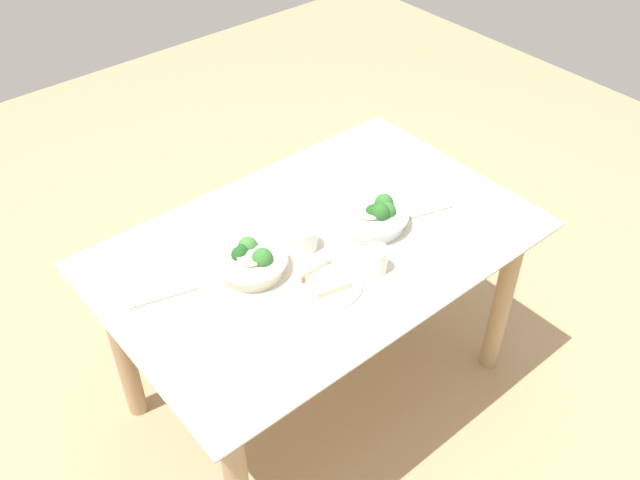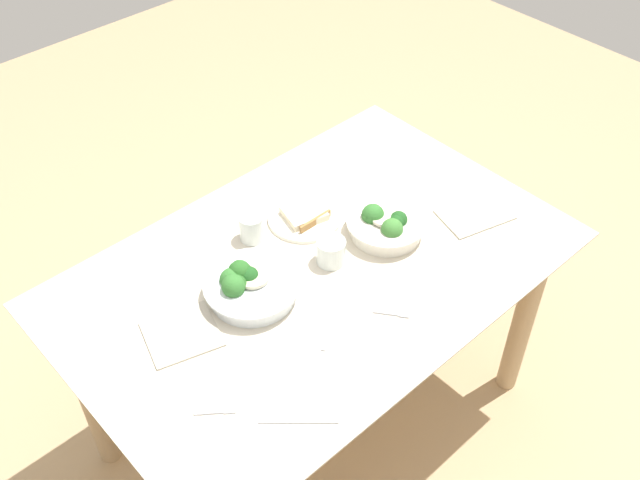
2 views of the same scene
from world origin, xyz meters
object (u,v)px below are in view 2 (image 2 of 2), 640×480
Objects in this scene: broccoli_bowl_far at (248,286)px; table_knife_right at (333,320)px; fork_by_near_bowl at (393,314)px; napkin_folded_upper at (475,215)px; water_glass_center at (252,227)px; water_glass_side at (331,251)px; napkin_folded_lower at (182,334)px; fork_by_far_bowl at (217,412)px; broccoli_bowl_near at (386,225)px; bread_side_plate at (305,216)px; table_knife_left at (298,421)px.

broccoli_bowl_far is 1.27× the size of table_knife_right.
napkin_folded_upper is at bearing 65.24° from fork_by_near_bowl.
water_glass_center reaches higher than water_glass_side.
water_glass_center is 0.46× the size of napkin_folded_lower.
napkin_folded_lower reaches higher than fork_by_far_bowl.
broccoli_bowl_far is 0.22m from water_glass_center.
broccoli_bowl_near reaches higher than fork_by_near_bowl.
bread_side_plate is at bearing -14.26° from water_glass_center.
broccoli_bowl_near is at bearing -57.54° from bread_side_plate.
bread_side_plate is at bearing 68.95° from fork_by_far_bowl.
broccoli_bowl_near is 0.25m from bread_side_plate.
water_glass_side is 0.40× the size of table_knife_right.
bread_side_plate reaches higher than fork_by_far_bowl.
table_knife_left is at bearing 179.24° from table_knife_right.
fork_by_far_bowl is 0.26m from napkin_folded_lower.
water_glass_side is at bearing 139.14° from fork_by_near_bowl.
broccoli_bowl_far is at bearing 82.65° from table_knife_right.
table_knife_left is 0.88m from napkin_folded_upper.
water_glass_side is at bearing -7.72° from napkin_folded_lower.
water_glass_center is 0.40× the size of napkin_folded_upper.
napkin_folded_upper is (0.70, -0.20, -0.03)m from broccoli_bowl_far.
water_glass_center is 0.59m from fork_by_far_bowl.
bread_side_plate is (0.31, 0.13, -0.03)m from broccoli_bowl_far.
table_knife_right is 0.39m from napkin_folded_lower.
broccoli_bowl_near is 0.75m from fork_by_far_bowl.
broccoli_bowl_far is 1.44× the size of napkin_folded_lower.
napkin_folded_upper is (0.55, -0.37, -0.04)m from water_glass_center.
napkin_folded_upper is at bearing -18.54° from water_glass_side.
napkin_folded_lower is at bearing 172.33° from broccoli_bowl_near.
table_knife_left is at bearing -82.84° from napkin_folded_lower.
bread_side_plate is 0.17m from water_glass_center.
napkin_folded_upper is at bearing 53.96° from table_knife_left.
broccoli_bowl_far reaches higher than bread_side_plate.
water_glass_center reaches higher than fork_by_near_bowl.
broccoli_bowl_near reaches higher than fork_by_far_bowl.
broccoli_bowl_near is 2.81× the size of water_glass_center.
table_knife_right is (-0.15, -0.16, -0.04)m from water_glass_side.
broccoli_bowl_far is 1.19× the size of bread_side_plate.
broccoli_bowl_far reaches higher than broccoli_bowl_near.
broccoli_bowl_near is 1.06× the size of bread_side_plate.
water_glass_center is 0.25m from water_glass_side.
table_knife_right is (0.10, -0.22, -0.04)m from broccoli_bowl_far.
bread_side_plate is 0.40m from table_knife_right.
napkin_folded_upper is (0.26, -0.12, -0.03)m from broccoli_bowl_near.
napkin_folded_lower is (-0.52, -0.12, -0.01)m from bread_side_plate.
broccoli_bowl_near reaches higher than napkin_folded_lower.
broccoli_bowl_far is 0.37m from fork_by_far_bowl.
broccoli_bowl_near reaches higher than table_knife_right.
broccoli_bowl_far is 3.16× the size of water_glass_side.
table_knife_right is at bearing -162.43° from fork_by_near_bowl.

